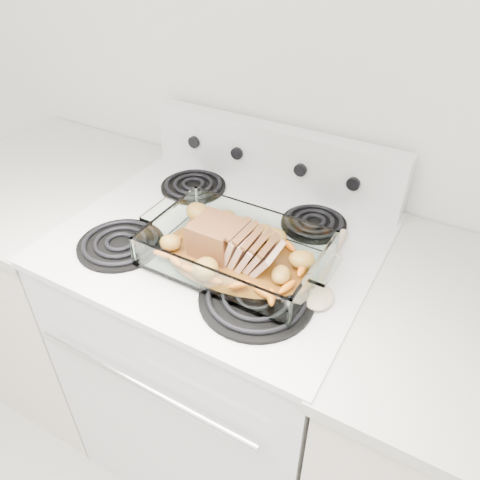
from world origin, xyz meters
The scene contains 7 objects.
electric_range centered at (0.00, 1.66, 0.48)m, with size 0.78×0.70×1.12m.
counter_left centered at (-0.67, 1.66, 0.47)m, with size 0.58×0.68×0.93m.
counter_right centered at (0.67, 1.66, 0.47)m, with size 0.58×0.68×0.93m.
baking_dish centered at (0.09, 1.58, 0.96)m, with size 0.40×0.26×0.08m.
pork_roast centered at (0.07, 1.58, 0.99)m, with size 0.21×0.10×0.08m.
roast_vegetables centered at (0.09, 1.61, 0.97)m, with size 0.33×0.18×0.04m.
wooden_spoon centered at (0.30, 1.62, 0.95)m, with size 0.08×0.29×0.02m.
Camera 1 is at (0.52, 0.85, 1.65)m, focal length 35.00 mm.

